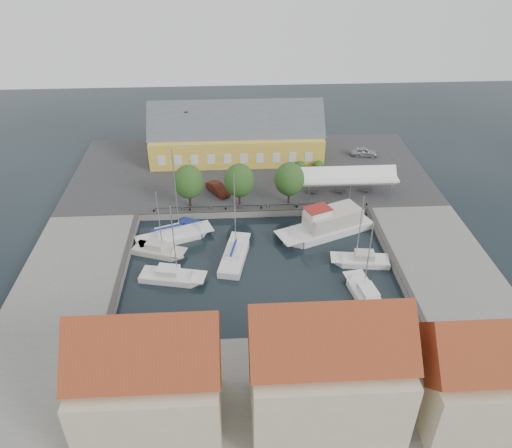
{
  "coord_description": "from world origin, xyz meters",
  "views": [
    {
      "loc": [
        -3.11,
        -49.27,
        37.46
      ],
      "look_at": [
        0.0,
        6.0,
        1.5
      ],
      "focal_mm": 35.0,
      "sensor_mm": 36.0,
      "label": 1
    }
  ],
  "objects_px": {
    "warehouse": "(233,137)",
    "west_boat_c": "(171,277)",
    "car_red": "(218,189)",
    "trawler": "(328,226)",
    "east_boat_c": "(366,296)",
    "west_boat_b": "(158,252)",
    "tent_canopy": "(349,177)",
    "launch_sw": "(130,334)",
    "east_boat_b": "(361,261)",
    "west_boat_a": "(173,237)",
    "car_silver": "(364,152)",
    "launch_nw": "(193,225)",
    "center_sailboat": "(235,257)"
  },
  "relations": [
    {
      "from": "car_red",
      "to": "west_boat_c",
      "type": "distance_m",
      "value": 19.38
    },
    {
      "from": "center_sailboat",
      "to": "west_boat_a",
      "type": "relative_size",
      "value": 0.91
    },
    {
      "from": "tent_canopy",
      "to": "east_boat_c",
      "type": "height_order",
      "value": "east_boat_c"
    },
    {
      "from": "car_red",
      "to": "west_boat_c",
      "type": "height_order",
      "value": "west_boat_c"
    },
    {
      "from": "tent_canopy",
      "to": "east_boat_c",
      "type": "distance_m",
      "value": 22.55
    },
    {
      "from": "launch_sw",
      "to": "trawler",
      "type": "bearing_deg",
      "value": 36.68
    },
    {
      "from": "launch_sw",
      "to": "car_red",
      "type": "bearing_deg",
      "value": 71.99
    },
    {
      "from": "west_boat_a",
      "to": "tent_canopy",
      "type": "bearing_deg",
      "value": 20.1
    },
    {
      "from": "center_sailboat",
      "to": "trawler",
      "type": "bearing_deg",
      "value": 23.05
    },
    {
      "from": "west_boat_c",
      "to": "launch_nw",
      "type": "xyz_separation_m",
      "value": [
        1.93,
        11.56,
        -0.17
      ]
    },
    {
      "from": "west_boat_b",
      "to": "west_boat_c",
      "type": "distance_m",
      "value": 5.68
    },
    {
      "from": "west_boat_c",
      "to": "east_boat_c",
      "type": "bearing_deg",
      "value": -11.74
    },
    {
      "from": "launch_sw",
      "to": "warehouse",
      "type": "bearing_deg",
      "value": 74.17
    },
    {
      "from": "east_boat_b",
      "to": "east_boat_c",
      "type": "distance_m",
      "value": 6.48
    },
    {
      "from": "tent_canopy",
      "to": "car_silver",
      "type": "height_order",
      "value": "tent_canopy"
    },
    {
      "from": "tent_canopy",
      "to": "launch_nw",
      "type": "height_order",
      "value": "tent_canopy"
    },
    {
      "from": "warehouse",
      "to": "west_boat_b",
      "type": "xyz_separation_m",
      "value": [
        -10.0,
        -26.15,
        -4.17
      ]
    },
    {
      "from": "warehouse",
      "to": "car_silver",
      "type": "bearing_deg",
      "value": -3.46
    },
    {
      "from": "trawler",
      "to": "launch_sw",
      "type": "bearing_deg",
      "value": -143.32
    },
    {
      "from": "west_boat_a",
      "to": "launch_sw",
      "type": "xyz_separation_m",
      "value": [
        -2.92,
        -17.11,
        -0.18
      ]
    },
    {
      "from": "car_red",
      "to": "west_boat_c",
      "type": "xyz_separation_m",
      "value": [
        -5.38,
        -18.56,
        -1.49
      ]
    },
    {
      "from": "car_silver",
      "to": "west_boat_a",
      "type": "height_order",
      "value": "west_boat_a"
    },
    {
      "from": "trawler",
      "to": "car_red",
      "type": "bearing_deg",
      "value": 146.67
    },
    {
      "from": "warehouse",
      "to": "car_silver",
      "type": "relative_size",
      "value": 6.4
    },
    {
      "from": "tent_canopy",
      "to": "east_boat_b",
      "type": "relative_size",
      "value": 1.4
    },
    {
      "from": "warehouse",
      "to": "car_silver",
      "type": "xyz_separation_m",
      "value": [
        22.15,
        -1.34,
        -2.67
      ]
    },
    {
      "from": "west_boat_a",
      "to": "west_boat_b",
      "type": "height_order",
      "value": "west_boat_a"
    },
    {
      "from": "car_red",
      "to": "east_boat_c",
      "type": "height_order",
      "value": "east_boat_c"
    },
    {
      "from": "center_sailboat",
      "to": "launch_nw",
      "type": "relative_size",
      "value": 2.93
    },
    {
      "from": "trawler",
      "to": "launch_nw",
      "type": "distance_m",
      "value": 18.41
    },
    {
      "from": "west_boat_b",
      "to": "car_red",
      "type": "bearing_deg",
      "value": 60.59
    },
    {
      "from": "east_boat_b",
      "to": "east_boat_c",
      "type": "relative_size",
      "value": 0.98
    },
    {
      "from": "trawler",
      "to": "east_boat_c",
      "type": "distance_m",
      "value": 13.62
    },
    {
      "from": "trawler",
      "to": "west_boat_c",
      "type": "distance_m",
      "value": 22.0
    },
    {
      "from": "east_boat_c",
      "to": "west_boat_b",
      "type": "distance_m",
      "value": 26.11
    },
    {
      "from": "trawler",
      "to": "launch_sw",
      "type": "xyz_separation_m",
      "value": [
        -23.6,
        -17.58,
        -0.93
      ]
    },
    {
      "from": "east_boat_b",
      "to": "west_boat_b",
      "type": "xyz_separation_m",
      "value": [
        -25.16,
        3.46,
        -0.0
      ]
    },
    {
      "from": "car_silver",
      "to": "launch_nw",
      "type": "xyz_separation_m",
      "value": [
        -28.12,
        -18.52,
        -1.67
      ]
    },
    {
      "from": "trawler",
      "to": "east_boat_c",
      "type": "relative_size",
      "value": 1.35
    },
    {
      "from": "tent_canopy",
      "to": "car_silver",
      "type": "relative_size",
      "value": 3.14
    },
    {
      "from": "warehouse",
      "to": "west_boat_c",
      "type": "height_order",
      "value": "warehouse"
    },
    {
      "from": "east_boat_b",
      "to": "west_boat_c",
      "type": "xyz_separation_m",
      "value": [
        -23.05,
        -1.82,
        -0.0
      ]
    },
    {
      "from": "east_boat_c",
      "to": "west_boat_b",
      "type": "xyz_separation_m",
      "value": [
        -24.17,
        9.86,
        0.0
      ]
    },
    {
      "from": "warehouse",
      "to": "west_boat_a",
      "type": "relative_size",
      "value": 2.15
    },
    {
      "from": "car_silver",
      "to": "west_boat_b",
      "type": "bearing_deg",
      "value": 138.15
    },
    {
      "from": "east_boat_b",
      "to": "west_boat_a",
      "type": "relative_size",
      "value": 0.75
    },
    {
      "from": "car_silver",
      "to": "east_boat_c",
      "type": "bearing_deg",
      "value": 177.54
    },
    {
      "from": "west_boat_a",
      "to": "launch_nw",
      "type": "distance_m",
      "value": 4.03
    },
    {
      "from": "warehouse",
      "to": "west_boat_b",
      "type": "bearing_deg",
      "value": -110.93
    },
    {
      "from": "car_silver",
      "to": "west_boat_c",
      "type": "relative_size",
      "value": 0.42
    }
  ]
}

